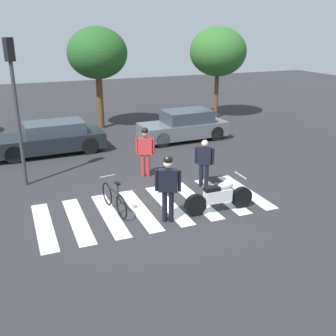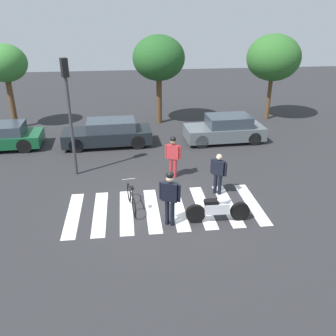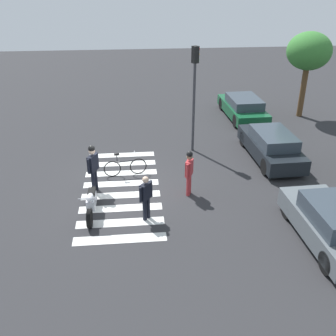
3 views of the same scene
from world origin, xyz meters
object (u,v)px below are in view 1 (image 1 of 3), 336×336
object	(u,v)px
police_motorcycle	(219,197)
car_grey_coupe	(184,126)
pedestrian_bystander	(145,149)
officer_by_motorcycle	(168,183)
officer_on_foot	(204,161)
car_black_suv	(51,138)
traffic_light_pole	(14,91)
leaning_bicycle	(114,199)

from	to	relation	value
police_motorcycle	car_grey_coupe	xyz separation A→B (m)	(2.26, 7.41, 0.20)
pedestrian_bystander	officer_by_motorcycle	bearing A→B (deg)	-99.33
officer_on_foot	car_black_suv	xyz separation A→B (m)	(-4.21, 5.71, -0.26)
police_motorcycle	traffic_light_pole	xyz separation A→B (m)	(-5.02, 4.27, 2.69)
officer_on_foot	officer_by_motorcycle	distance (m)	2.77
officer_by_motorcycle	traffic_light_pole	xyz separation A→B (m)	(-3.43, 4.28, 2.03)
police_motorcycle	traffic_light_pole	bearing A→B (deg)	139.58
leaning_bicycle	traffic_light_pole	xyz separation A→B (m)	(-2.24, 3.14, 2.76)
officer_by_motorcycle	car_grey_coupe	size ratio (longest dim) A/B	0.46
police_motorcycle	pedestrian_bystander	xyz separation A→B (m)	(-1.01, 3.50, 0.57)
officer_by_motorcycle	officer_on_foot	bearing A→B (deg)	42.31
officer_on_foot	car_grey_coupe	size ratio (longest dim) A/B	0.39
police_motorcycle	pedestrian_bystander	distance (m)	3.69
leaning_bicycle	officer_by_motorcycle	xyz separation A→B (m)	(1.20, -1.15, 0.74)
officer_by_motorcycle	car_black_suv	distance (m)	7.89
car_grey_coupe	traffic_light_pole	xyz separation A→B (m)	(-7.28, -3.14, 2.49)
leaning_bicycle	pedestrian_bystander	bearing A→B (deg)	53.14
leaning_bicycle	traffic_light_pole	size ratio (longest dim) A/B	0.37
traffic_light_pole	car_grey_coupe	bearing A→B (deg)	23.31
police_motorcycle	officer_by_motorcycle	bearing A→B (deg)	-179.72
car_black_suv	pedestrian_bystander	bearing A→B (deg)	-55.91
officer_by_motorcycle	car_black_suv	xyz separation A→B (m)	(-2.17, 7.57, -0.48)
police_motorcycle	car_black_suv	xyz separation A→B (m)	(-3.75, 7.56, 0.19)
officer_on_foot	traffic_light_pole	world-z (taller)	traffic_light_pole
car_grey_coupe	traffic_light_pole	distance (m)	8.31
leaning_bicycle	officer_on_foot	bearing A→B (deg)	12.44
officer_by_motorcycle	car_black_suv	size ratio (longest dim) A/B	0.43
police_motorcycle	leaning_bicycle	world-z (taller)	police_motorcycle
officer_by_motorcycle	pedestrian_bystander	xyz separation A→B (m)	(0.58, 3.51, -0.09)
leaning_bicycle	traffic_light_pole	bearing A→B (deg)	125.51
leaning_bicycle	pedestrian_bystander	xyz separation A→B (m)	(1.77, 2.37, 0.64)
pedestrian_bystander	car_grey_coupe	world-z (taller)	pedestrian_bystander
officer_on_foot	traffic_light_pole	distance (m)	6.39
officer_on_foot	pedestrian_bystander	bearing A→B (deg)	131.63
car_grey_coupe	traffic_light_pole	world-z (taller)	traffic_light_pole
officer_by_motorcycle	pedestrian_bystander	size ratio (longest dim) A/B	1.07
officer_by_motorcycle	traffic_light_pole	world-z (taller)	traffic_light_pole
police_motorcycle	leaning_bicycle	bearing A→B (deg)	157.75
police_motorcycle	officer_on_foot	size ratio (longest dim) A/B	1.32
officer_on_foot	pedestrian_bystander	size ratio (longest dim) A/B	0.91
leaning_bicycle	officer_on_foot	world-z (taller)	officer_on_foot
officer_on_foot	traffic_light_pole	bearing A→B (deg)	156.16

